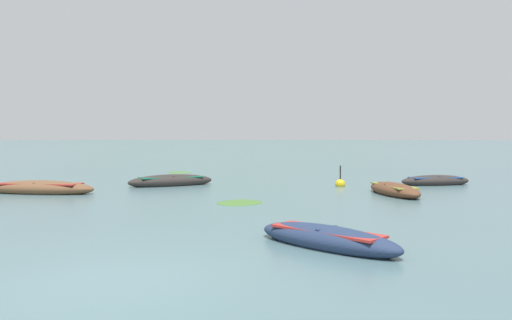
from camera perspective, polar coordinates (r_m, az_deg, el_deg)
ground_plane at (r=1507.14m, az=3.53°, el=2.43°), size 6000.00×6000.00×0.00m
mountain_1 at (r=2596.28m, az=-23.02°, el=4.73°), size 721.71×721.71×222.91m
mountain_2 at (r=2291.02m, az=-3.03°, el=9.43°), size 2173.40×2173.40×556.41m
rowboat_0 at (r=24.25m, az=20.51°, el=-2.35°), size 3.57×1.84×0.59m
rowboat_4 at (r=21.07m, az=-24.22°, el=-3.07°), size 4.69×1.72×0.64m
rowboat_5 at (r=22.70m, az=-10.03°, el=-2.49°), size 4.02×3.02×0.66m
rowboat_6 at (r=19.52m, az=16.05°, el=-3.43°), size 1.93×3.90×0.59m
rowboat_7 at (r=9.87m, az=8.34°, el=-9.19°), size 3.15×2.90×0.54m
mooring_buoy at (r=22.39m, az=9.96°, el=-2.81°), size 0.46×0.46×1.09m
weed_patch_0 at (r=27.11m, az=-10.69°, el=-2.12°), size 3.59×3.49×0.14m
weed_patch_1 at (r=31.33m, az=-9.08°, el=-1.49°), size 2.06×2.08×0.14m
weed_patch_3 at (r=21.16m, az=-20.57°, el=-3.53°), size 1.50×1.21×0.14m
weed_patch_4 at (r=16.36m, az=-1.93°, el=-5.11°), size 2.18×2.21×0.14m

